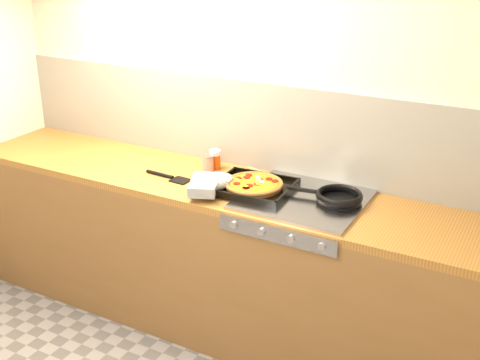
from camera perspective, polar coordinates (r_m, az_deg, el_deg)
The scene contains 9 objects.
room_shell at distance 3.36m, azimuth 1.03°, elevation 5.23°, with size 3.20×3.20×3.20m.
counter_run at distance 3.41m, azimuth -1.32°, elevation -7.36°, with size 3.20×0.62×0.90m.
stovetop at distance 3.03m, azimuth 6.01°, elevation -1.88°, with size 0.60×0.56×0.02m, color #A1A1A7.
pizza_on_tray at distance 3.09m, azimuth 0.04°, elevation -0.42°, with size 0.52×0.47×0.07m.
frying_pan at distance 3.00m, azimuth 9.30°, elevation -1.59°, with size 0.40×0.26×0.04m.
tomato_can at distance 3.35m, azimuth -3.09°, elevation 1.53°, with size 0.09×0.09×0.10m.
juice_glass at distance 3.41m, azimuth -2.39°, elevation 2.00°, with size 0.08×0.08×0.11m.
wooden_spoon at distance 3.30m, azimuth 3.12°, elevation 0.43°, with size 0.30×0.10×0.02m.
black_spatula at distance 3.31m, azimuth -6.81°, elevation 0.31°, with size 0.28×0.09×0.02m.
Camera 1 is at (1.49, -1.46, 2.14)m, focal length 45.00 mm.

